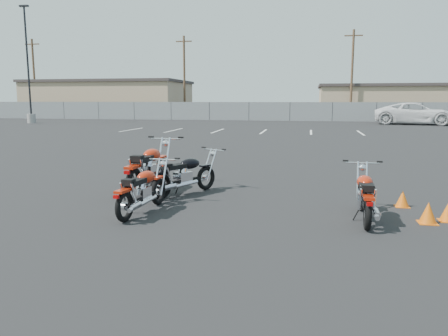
% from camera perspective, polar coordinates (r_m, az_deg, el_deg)
% --- Properties ---
extents(ground, '(120.00, 120.00, 0.00)m').
position_cam_1_polar(ground, '(8.44, -2.12, -4.94)').
color(ground, black).
rests_on(ground, ground).
extents(motorcycle_front_red, '(0.90, 2.33, 1.14)m').
position_cam_1_polar(motorcycle_front_red, '(9.79, -9.75, -0.04)').
color(motorcycle_front_red, black).
rests_on(motorcycle_front_red, ground).
extents(motorcycle_second_black, '(1.31, 1.81, 0.94)m').
position_cam_1_polar(motorcycle_second_black, '(9.38, -5.18, -0.90)').
color(motorcycle_second_black, black).
rests_on(motorcycle_second_black, ground).
extents(motorcycle_third_red, '(0.72, 1.85, 0.91)m').
position_cam_1_polar(motorcycle_third_red, '(7.96, -10.58, -2.89)').
color(motorcycle_third_red, black).
rests_on(motorcycle_third_red, ground).
extents(motorcycle_rear_red, '(0.71, 1.85, 0.90)m').
position_cam_1_polar(motorcycle_rear_red, '(7.75, 17.99, -3.52)').
color(motorcycle_rear_red, black).
rests_on(motorcycle_rear_red, ground).
extents(training_cone_near, '(0.26, 0.26, 0.31)m').
position_cam_1_polar(training_cone_near, '(8.99, 22.29, -3.73)').
color(training_cone_near, orange).
rests_on(training_cone_near, ground).
extents(training_cone_far, '(0.27, 0.27, 0.33)m').
position_cam_1_polar(training_cone_far, '(8.26, 27.22, -5.10)').
color(training_cone_far, orange).
rests_on(training_cone_far, ground).
extents(training_cone_extra, '(0.30, 0.30, 0.36)m').
position_cam_1_polar(training_cone_extra, '(7.98, 25.11, -5.32)').
color(training_cone_extra, orange).
rests_on(training_cone_extra, ground).
extents(light_pole_west, '(0.80, 0.70, 9.89)m').
position_cam_1_polar(light_pole_west, '(41.86, -24.03, 8.87)').
color(light_pole_west, gray).
rests_on(light_pole_west, ground).
extents(chainlink_fence, '(80.06, 0.06, 1.80)m').
position_cam_1_polar(chainlink_fence, '(43.04, 8.60, 7.31)').
color(chainlink_fence, slate).
rests_on(chainlink_fence, ground).
extents(tan_building_west, '(18.40, 10.40, 4.30)m').
position_cam_1_polar(tan_building_west, '(55.39, -14.68, 8.76)').
color(tan_building_west, tan).
rests_on(tan_building_west, ground).
extents(tan_building_east, '(14.40, 9.40, 3.70)m').
position_cam_1_polar(tan_building_east, '(52.61, 20.13, 8.19)').
color(tan_building_east, tan).
rests_on(tan_building_east, ground).
extents(utility_pole_a, '(1.80, 0.24, 9.00)m').
position_cam_1_polar(utility_pole_a, '(56.84, -23.54, 10.87)').
color(utility_pole_a, '#4A3322').
rests_on(utility_pole_a, ground).
extents(utility_pole_b, '(1.80, 0.24, 9.00)m').
position_cam_1_polar(utility_pole_b, '(50.02, -5.20, 11.92)').
color(utility_pole_b, '#4A3322').
rests_on(utility_pole_b, ground).
extents(utility_pole_c, '(1.80, 0.24, 9.00)m').
position_cam_1_polar(utility_pole_c, '(47.24, 16.38, 11.79)').
color(utility_pole_c, '#4A3322').
rests_on(utility_pole_c, ground).
extents(parking_line_stripes, '(15.12, 4.00, 0.01)m').
position_cam_1_polar(parking_line_stripes, '(28.39, 2.15, 4.82)').
color(parking_line_stripes, silver).
rests_on(parking_line_stripes, ground).
extents(white_van, '(4.59, 7.98, 2.85)m').
position_cam_1_polar(white_van, '(39.47, 23.88, 7.29)').
color(white_van, silver).
rests_on(white_van, ground).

